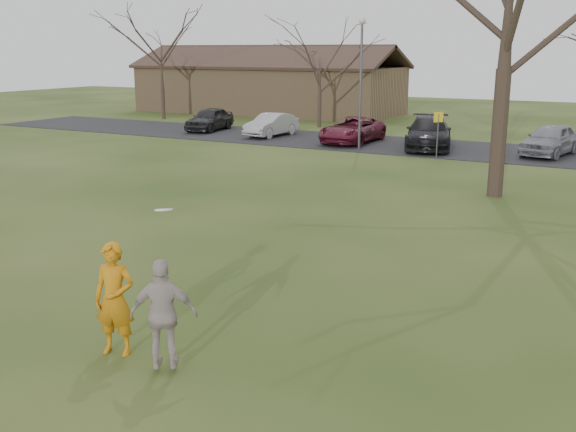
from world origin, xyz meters
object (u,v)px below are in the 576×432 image
Objects in this scene: car_0 at (210,119)px; player_defender at (115,299)px; lamp_post at (361,67)px; car_3 at (429,133)px; building at (268,87)px; catching_play at (164,314)px; car_1 at (271,125)px; car_4 at (551,140)px; car_2 at (352,130)px.

player_defender is at bearing -65.29° from car_0.
car_0 is 0.64× the size of lamp_post.
building is at bearing 126.33° from car_3.
car_0 is 0.77× the size of car_3.
catching_play is at bearing -24.92° from player_defender.
player_defender is 23.39m from lamp_post.
car_1 is 0.91× the size of car_4.
lamp_post reaches higher than building.
car_4 is (3.38, 25.15, -0.17)m from player_defender.
lamp_post is at bearing 105.20° from catching_play.
player_defender is at bearing -99.93° from car_3.
car_3 is (9.20, -0.44, 0.12)m from car_1.
lamp_post is at bearing -22.97° from car_0.
car_1 is 0.19× the size of building.
catching_play is 0.39× the size of lamp_post.
car_4 is 1.71× the size of catching_play.
catching_play reaches higher than car_2.
car_3 is at bearing -38.57° from building.
player_defender is 27.62m from car_1.
car_1 is at bearing -14.34° from car_0.
player_defender is 42.64m from building.
car_0 is (-16.05, 25.72, -0.21)m from player_defender.
catching_play is (3.36, -24.87, 0.16)m from car_3.
catching_play is at bearing -74.80° from lamp_post.
lamp_post is (6.36, -2.52, 3.29)m from car_1.
car_2 is 0.91× the size of car_3.
building is at bearing 100.21° from player_defender.
car_3 is 0.25× the size of building.
car_4 reaches higher than car_1.
car_1 is at bearing 116.38° from catching_play.
car_1 is at bearing -59.52° from building.
player_defender is 0.44× the size of car_4.
catching_play reaches higher than player_defender.
car_0 is 0.20× the size of building.
car_3 is 25.10m from catching_play.
car_1 is at bearing 158.42° from lamp_post.
building is (-20.20, 38.30, 0.97)m from catching_play.
car_3 is 1.24× the size of car_4.
car_1 is at bearing 162.14° from car_3.
car_2 is at bearing 120.27° from lamp_post.
car_4 reaches higher than car_0.
catching_play is (17.17, -25.89, 0.23)m from car_0.
car_1 is 7.59m from lamp_post.
player_defender is 0.46× the size of car_0.
car_2 is 18.40m from building.
car_4 is at bearing 16.63° from lamp_post.
car_4 is 0.21× the size of building.
lamp_post is (-2.84, -2.07, 3.17)m from car_3.
car_4 is at bearing 65.99° from player_defender.
car_1 is 0.81× the size of car_2.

